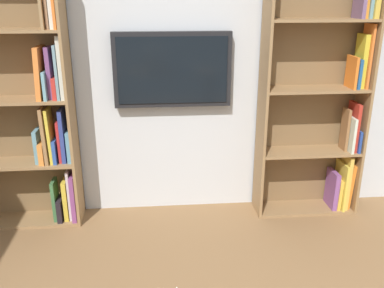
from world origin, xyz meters
TOP-DOWN VIEW (x-y plane):
  - wall_back at (0.00, -2.23)m, footprint 4.52×0.06m
  - bookshelf_left at (-1.26, -2.07)m, footprint 0.85×0.28m
  - bookshelf_right at (1.06, -2.07)m, footprint 0.85×0.28m
  - wall_mounted_tv at (-0.04, -2.15)m, footprint 0.92×0.07m

SIDE VIEW (x-z plane):
  - bookshelf_right at x=1.06m, z-range -0.05..2.00m
  - bookshelf_left at x=-1.26m, z-range -0.05..2.08m
  - wall_mounted_tv at x=-0.04m, z-range 0.92..1.51m
  - wall_back at x=0.00m, z-range 0.00..2.70m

